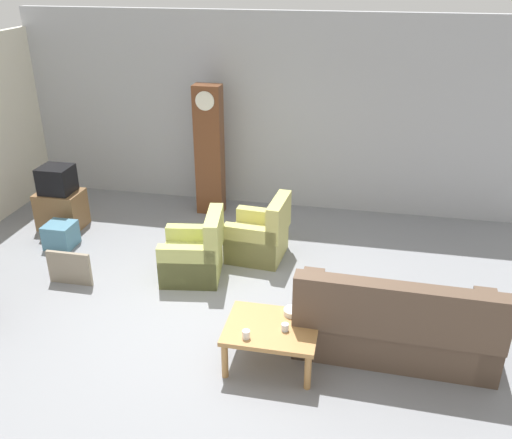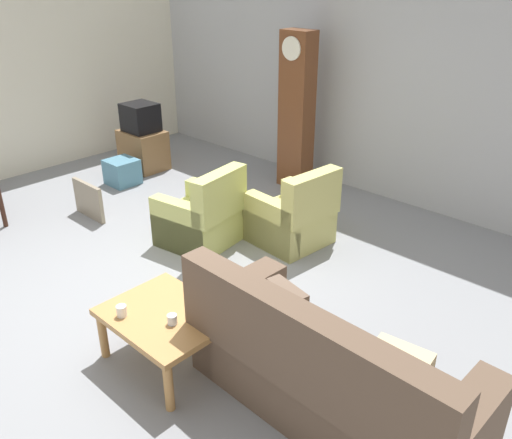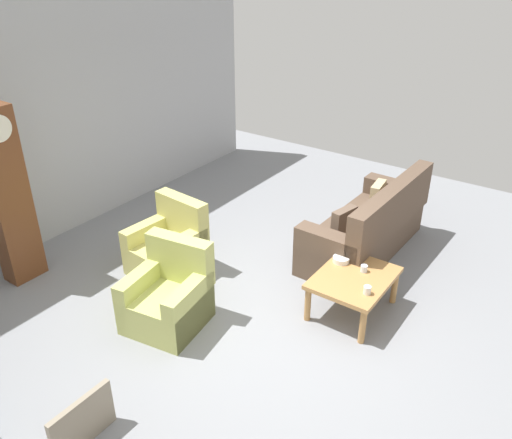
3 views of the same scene
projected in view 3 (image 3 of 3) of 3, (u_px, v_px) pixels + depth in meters
The scene contains 11 objects.
ground_plane at pixel (262, 329), 5.70m from camera, with size 10.40×10.40×0.00m, color gray.
garage_door_wall at pixel (32, 126), 6.77m from camera, with size 8.40×0.16×3.20m, color #ADAFB5.
couch_floral at pixel (368, 229), 6.93m from camera, with size 2.12×0.93×1.04m.
armchair_olive_near at pixel (168, 299), 5.67m from camera, with size 0.90×0.87×0.92m.
armchair_olive_far at pixel (168, 249), 6.57m from camera, with size 0.85×0.82×0.92m.
coffee_table_wood at pixel (354, 281), 5.80m from camera, with size 0.96×0.76×0.46m.
grandfather_clock at pixel (8, 197), 6.10m from camera, with size 0.44×0.30×2.15m.
framed_picture_leaning at pixel (83, 422), 4.31m from camera, with size 0.60×0.05×0.46m, color gray.
cup_white_porcelain at pixel (367, 290), 5.46m from camera, with size 0.08×0.08×0.09m, color white.
cup_blue_rimmed at pixel (364, 268), 5.83m from camera, with size 0.08×0.08×0.08m, color silver.
bowl_white_stacked at pixel (341, 259), 6.01m from camera, with size 0.19×0.19×0.06m, color white.
Camera 3 is at (-3.70, -2.52, 3.72)m, focal length 37.14 mm.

